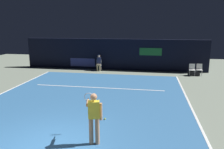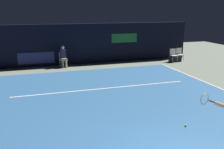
# 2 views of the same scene
# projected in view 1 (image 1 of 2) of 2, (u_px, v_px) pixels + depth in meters

# --- Properties ---
(ground_plane) EXTENTS (30.87, 30.87, 0.00)m
(ground_plane) POSITION_uv_depth(u_px,v_px,m) (89.00, 99.00, 11.72)
(ground_plane) COLOR gray
(court_surface) EXTENTS (10.24, 11.84, 0.01)m
(court_surface) POSITION_uv_depth(u_px,v_px,m) (89.00, 99.00, 11.72)
(court_surface) COLOR #336699
(court_surface) RESTS_ON ground
(line_sideline_left) EXTENTS (0.10, 11.84, 0.01)m
(line_sideline_left) POSITION_uv_depth(u_px,v_px,m) (190.00, 104.00, 10.87)
(line_sideline_left) COLOR white
(line_sideline_left) RESTS_ON court_surface
(line_sideline_right) EXTENTS (0.10, 11.84, 0.01)m
(line_sideline_right) POSITION_uv_depth(u_px,v_px,m) (2.00, 93.00, 12.56)
(line_sideline_right) COLOR white
(line_sideline_right) RESTS_ON court_surface
(line_service) EXTENTS (7.99, 0.10, 0.01)m
(line_service) POSITION_uv_depth(u_px,v_px,m) (98.00, 88.00, 13.71)
(line_service) COLOR white
(line_service) RESTS_ON court_surface
(back_wall) EXTENTS (15.48, 0.33, 2.60)m
(back_wall) POSITION_uv_depth(u_px,v_px,m) (114.00, 54.00, 19.04)
(back_wall) COLOR black
(back_wall) RESTS_ON ground
(tennis_player) EXTENTS (0.78, 0.93, 1.73)m
(tennis_player) POSITION_uv_depth(u_px,v_px,m) (94.00, 115.00, 7.11)
(tennis_player) COLOR tan
(tennis_player) RESTS_ON ground
(line_judge_on_chair) EXTENTS (0.49, 0.57, 1.32)m
(line_judge_on_chair) POSITION_uv_depth(u_px,v_px,m) (99.00, 62.00, 18.65)
(line_judge_on_chair) COLOR white
(line_judge_on_chair) RESTS_ON ground
(courtside_chair_near) EXTENTS (0.45, 0.43, 0.88)m
(courtside_chair_near) POSITION_uv_depth(u_px,v_px,m) (192.00, 69.00, 16.89)
(courtside_chair_near) COLOR white
(courtside_chair_near) RESTS_ON ground
(courtside_chair_far) EXTENTS (0.47, 0.45, 0.88)m
(courtside_chair_far) POSITION_uv_depth(u_px,v_px,m) (199.00, 69.00, 16.93)
(courtside_chair_far) COLOR white
(courtside_chair_far) RESTS_ON ground
(tennis_ball) EXTENTS (0.07, 0.07, 0.07)m
(tennis_ball) POSITION_uv_depth(u_px,v_px,m) (105.00, 119.00, 9.13)
(tennis_ball) COLOR #CCE033
(tennis_ball) RESTS_ON court_surface
(equipment_bag) EXTENTS (0.85, 0.35, 0.32)m
(equipment_bag) POSITION_uv_depth(u_px,v_px,m) (194.00, 73.00, 16.94)
(equipment_bag) COLOR black
(equipment_bag) RESTS_ON ground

